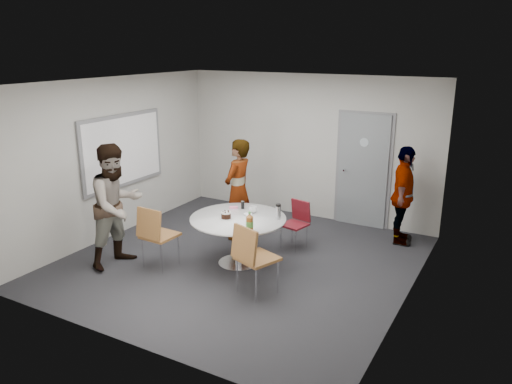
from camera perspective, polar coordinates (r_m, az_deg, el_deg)
The scene contains 15 objects.
floor at distance 7.76m, azimuth -1.78°, elevation -7.89°, with size 5.00×5.00×0.00m, color black.
ceiling at distance 7.08m, azimuth -1.97°, elevation 12.41°, with size 5.00×5.00×0.00m, color silver.
wall_back at distance 9.48m, azimuth 5.93°, elevation 5.16°, with size 5.00×5.00×0.00m, color #AFADA6.
wall_left at distance 8.82m, azimuth -15.98°, elevation 3.74°, with size 5.00×5.00×0.00m, color #AFADA6.
wall_right at distance 6.44m, azimuth 17.61°, elevation -1.06°, with size 5.00×5.00×0.00m, color #AFADA6.
wall_front at distance 5.42m, azimuth -15.60°, elevation -4.19°, with size 5.00×5.00×0.00m, color #AFADA6.
door at distance 9.17m, azimuth 12.15°, elevation 2.40°, with size 1.02×0.17×2.12m.
whiteboard at distance 8.91m, azimuth -14.95°, elevation 4.60°, with size 0.04×1.90×1.25m.
table at distance 7.42m, azimuth -1.93°, elevation -3.72°, with size 1.43×1.43×1.04m.
chair_near_left at distance 7.44m, azimuth -11.46°, elevation -4.42°, with size 0.48×0.52×0.96m.
chair_near_right at distance 6.52m, azimuth -0.49°, elevation -7.00°, with size 0.61×0.64×0.99m.
chair_far at distance 8.15m, azimuth 4.72°, elevation -3.15°, with size 0.44×0.47×0.78m.
person_main at distance 8.39m, azimuth -2.06°, elevation 0.27°, with size 0.63×0.41×1.72m, color #A5C6EA.
person_left at distance 7.64m, azimuth -15.64°, elevation -1.49°, with size 0.90×0.70×1.85m, color white.
person_right at distance 8.52m, azimuth 16.45°, elevation -0.40°, with size 0.97×0.40×1.65m, color black.
Camera 1 is at (3.64, -6.05, 3.21)m, focal length 35.00 mm.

